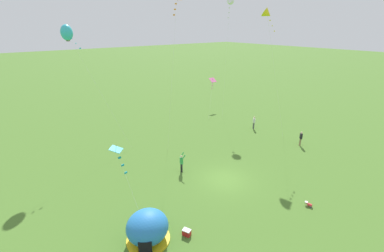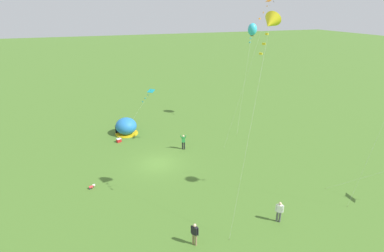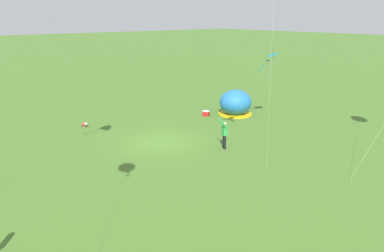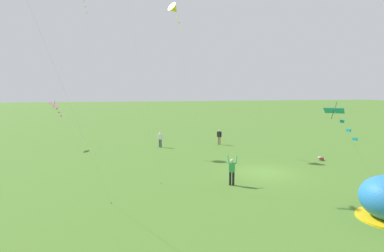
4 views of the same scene
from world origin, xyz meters
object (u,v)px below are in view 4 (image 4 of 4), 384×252
at_px(person_center_field, 219,136).
at_px(kite_yellow, 174,9).
at_px(cooler_box, 373,197).
at_px(kite_teal, 338,117).
at_px(toddler_crawling, 321,158).
at_px(person_with_toddler, 232,170).
at_px(person_far_back, 160,138).
at_px(kite_pink, 55,106).

xyz_separation_m(person_center_field, kite_yellow, (-1.38, 5.27, 13.10)).
height_order(cooler_box, kite_teal, kite_teal).
distance_m(toddler_crawling, kite_yellow, 19.72).
distance_m(toddler_crawling, kite_teal, 14.68).
distance_m(person_with_toddler, kite_teal, 8.12).
distance_m(cooler_box, person_center_field, 18.69).
height_order(person_far_back, person_with_toddler, person_with_toddler).
distance_m(person_center_field, kite_yellow, 14.19).
distance_m(person_with_toddler, kite_yellow, 18.27).
height_order(kite_yellow, kite_pink, kite_yellow).
bearing_deg(person_with_toddler, kite_yellow, 6.68).
bearing_deg(person_far_back, cooler_box, -152.56).
xyz_separation_m(kite_pink, kite_teal, (-22.94, -15.86, 0.54)).
relative_size(cooler_box, person_center_field, 0.37).
bearing_deg(person_far_back, toddler_crawling, -125.54).
distance_m(cooler_box, person_with_toddler, 7.98).
distance_m(kite_yellow, kite_pink, 15.92).
height_order(person_far_back, person_center_field, same).
height_order(cooler_box, person_far_back, person_far_back).
relative_size(cooler_box, toddler_crawling, 1.15).
relative_size(person_with_toddler, kite_pink, 0.36).
height_order(toddler_crawling, person_far_back, person_far_back).
distance_m(cooler_box, toddler_crawling, 9.72).
bearing_deg(toddler_crawling, person_far_back, 54.46).
bearing_deg(person_with_toddler, person_far_back, 11.73).
distance_m(cooler_box, kite_yellow, 23.43).
relative_size(person_far_back, kite_teal, 0.31).
bearing_deg(person_center_field, kite_pink, 83.05).
relative_size(person_with_toddler, kite_teal, 0.34).
bearing_deg(person_far_back, person_with_toddler, -168.27).
bearing_deg(cooler_box, toddler_crawling, -20.51).
bearing_deg(cooler_box, person_with_toddler, 56.55).
height_order(toddler_crawling, person_with_toddler, person_with_toddler).
bearing_deg(person_center_field, cooler_box, -171.23).
relative_size(person_far_back, person_with_toddler, 0.91).
relative_size(cooler_box, kite_yellow, 0.04).
xyz_separation_m(cooler_box, kite_pink, (20.58, 20.29, 4.21)).
bearing_deg(person_with_toddler, person_center_field, -15.03).
height_order(kite_yellow, kite_teal, kite_yellow).
bearing_deg(toddler_crawling, kite_teal, 145.66).
height_order(cooler_box, person_center_field, person_center_field).
bearing_deg(person_far_back, person_center_field, -89.09).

